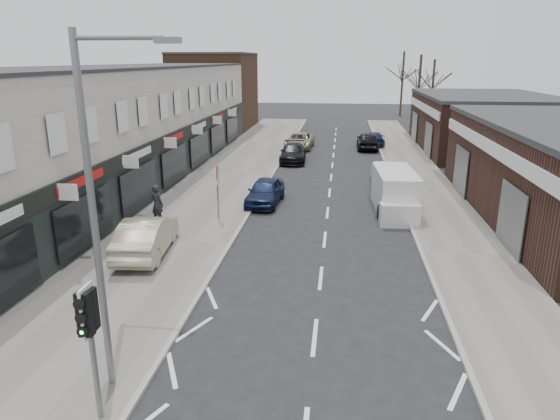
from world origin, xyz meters
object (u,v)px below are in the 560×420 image
(parked_car_right_b, at_px, (368,141))
(parked_car_right_a, at_px, (389,175))
(parked_car_right_c, at_px, (374,139))
(parked_car_left_a, at_px, (265,192))
(street_lamp, at_px, (99,202))
(sedan_on_pavement, at_px, (146,236))
(parked_car_left_c, at_px, (300,141))
(parked_car_left_b, at_px, (293,153))
(traffic_light, at_px, (89,323))
(warning_sign, at_px, (218,177))
(pedestrian, at_px, (157,204))
(white_van, at_px, (395,193))

(parked_car_right_b, bearing_deg, parked_car_right_a, 92.88)
(parked_car_right_c, bearing_deg, parked_car_left_a, 69.93)
(street_lamp, relative_size, sedan_on_pavement, 1.75)
(parked_car_left_c, relative_size, parked_car_right_b, 1.09)
(street_lamp, height_order, parked_car_left_b, street_lamp)
(traffic_light, xyz_separation_m, parked_car_right_a, (7.90, 21.65, -1.59))
(warning_sign, distance_m, pedestrian, 3.11)
(pedestrian, relative_size, parked_car_right_c, 0.43)
(warning_sign, distance_m, sedan_on_pavement, 5.27)
(parked_car_left_b, bearing_deg, warning_sign, -100.78)
(street_lamp, xyz_separation_m, parked_car_left_c, (1.50, 33.71, -3.95))
(traffic_light, height_order, street_lamp, street_lamp)
(parked_car_left_c, bearing_deg, parked_car_right_b, 5.82)
(parked_car_left_b, bearing_deg, sedan_on_pavement, -103.78)
(parked_car_right_a, height_order, parked_car_right_b, parked_car_right_a)
(white_van, xyz_separation_m, sedan_on_pavement, (-10.31, -7.51, -0.11))
(street_lamp, bearing_deg, parked_car_right_c, 77.41)
(street_lamp, distance_m, sedan_on_pavement, 9.16)
(warning_sign, relative_size, parked_car_left_c, 0.56)
(traffic_light, distance_m, street_lamp, 2.52)
(sedan_on_pavement, bearing_deg, parked_car_right_b, -116.86)
(parked_car_right_a, bearing_deg, sedan_on_pavement, 49.19)
(pedestrian, height_order, parked_car_left_c, pedestrian)
(white_van, xyz_separation_m, parked_car_right_a, (0.10, 4.91, -0.16))
(pedestrian, relative_size, parked_car_right_b, 0.42)
(parked_car_left_c, bearing_deg, white_van, -67.40)
(parked_car_right_b, relative_size, parked_car_right_c, 1.02)
(street_lamp, height_order, parked_car_left_c, street_lamp)
(white_van, xyz_separation_m, pedestrian, (-11.27, -3.69, 0.06))
(white_van, height_order, parked_car_left_c, white_van)
(warning_sign, relative_size, white_van, 0.50)
(warning_sign, relative_size, parked_car_right_a, 0.54)
(white_van, relative_size, pedestrian, 2.93)
(white_van, height_order, parked_car_left_b, white_van)
(traffic_light, height_order, parked_car_left_a, traffic_light)
(traffic_light, height_order, white_van, traffic_light)
(parked_car_left_b, bearing_deg, parked_car_right_c, 48.92)
(parked_car_right_c, bearing_deg, parked_car_left_c, 17.87)
(parked_car_left_a, height_order, parked_car_right_c, parked_car_left_a)
(street_lamp, distance_m, parked_car_left_c, 33.98)
(parked_car_right_b, bearing_deg, pedestrian, 64.35)
(parked_car_right_a, bearing_deg, warning_sign, 40.55)
(white_van, bearing_deg, parked_car_right_c, 86.45)
(parked_car_right_a, relative_size, parked_car_right_c, 1.15)
(street_lamp, height_order, sedan_on_pavement, street_lamp)
(street_lamp, bearing_deg, pedestrian, 105.81)
(parked_car_left_a, relative_size, parked_car_right_b, 0.92)
(traffic_light, relative_size, parked_car_left_b, 0.66)
(traffic_light, bearing_deg, warning_sign, 93.10)
(white_van, bearing_deg, parked_car_left_c, 106.18)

